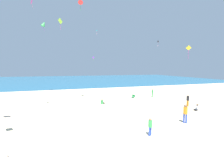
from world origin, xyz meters
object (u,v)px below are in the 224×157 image
Objects in this scene: beach_chair_far_left at (133,96)px; person_5 at (152,92)px; person_3 at (185,112)px; kite_green at (44,24)px; kite_yellow at (189,49)px; kite_black at (158,41)px; person_7 at (188,100)px; kite_teal at (96,30)px; kite_magenta at (32,1)px; kite_red at (80,1)px; person_8 at (102,102)px; person_0 at (197,108)px; person_6 at (150,125)px; kite_purple at (93,58)px; kite_lime at (60,21)px.

person_5 is (3.67, -0.20, 0.54)m from beach_chair_far_left.
kite_green is (-15.80, 18.97, 12.82)m from person_3.
kite_yellow is 25.68m from kite_green.
beach_chair_far_left is 13.70m from kite_black.
person_7 is 1.04× the size of kite_teal.
kite_magenta reaches higher than beach_chair_far_left.
kite_yellow is at bearing -25.32° from kite_red.
kite_yellow is (10.14, -4.76, 7.34)m from person_8.
kite_teal reaches higher than person_0.
kite_teal reaches higher than person_6.
kite_purple is (-9.57, 24.19, 7.90)m from person_0.
person_5 reaches higher than person_8.
kite_purple is (-9.09, 23.02, 0.59)m from kite_yellow.
person_3 is 1.01× the size of kite_yellow.
kite_red is at bearing -163.13° from kite_black.
person_0 is at bearing -28.51° from kite_red.
person_0 is 0.63× the size of kite_purple.
kite_lime is 1.62× the size of kite_magenta.
kite_magenta is (1.55, -12.15, -1.38)m from kite_green.
person_7 is 1.16× the size of kite_black.
person_3 is 1.14× the size of kite_teal.
beach_chair_far_left is at bearing 53.34° from person_3.
person_0 is 0.43× the size of kite_lime.
kite_teal is (-8.70, 19.17, 6.96)m from kite_yellow.
person_7 is 20.20m from kite_red.
kite_purple is (-4.90, 15.96, 7.92)m from beach_chair_far_left.
kite_red is 1.68× the size of kite_magenta.
beach_chair_far_left is 0.53× the size of person_7.
kite_lime is 12.26m from kite_teal.
person_8 is 19.64m from kite_green.
kite_magenta reaches higher than person_6.
kite_black is 14.93m from kite_teal.
kite_lime is (-6.93, -13.50, 4.52)m from kite_purple.
kite_lime is 1.20× the size of kite_teal.
beach_chair_far_left is at bearing 6.15° from kite_red.
person_3 is at bearing -116.05° from kite_black.
person_6 is 1.09× the size of kite_purple.
kite_magenta is at bearing -17.11° from person_0.
kite_black is at bearing 20.30° from kite_magenta.
kite_yellow is (-0.49, 1.17, 7.31)m from person_0.
person_6 is 0.80× the size of kite_yellow.
kite_red is at bearing -34.16° from beach_chair_far_left.
kite_teal is at bearing -109.91° from beach_chair_far_left.
person_6 is 0.86× the size of person_7.
kite_magenta is at bearing -159.70° from kite_black.
person_3 reaches higher than person_5.
person_5 is at bearing 34.07° from person_3.
beach_chair_far_left is at bearing -11.72° from kite_lime.
beach_chair_far_left is 0.74× the size of kite_magenta.
kite_teal reaches higher than person_5.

